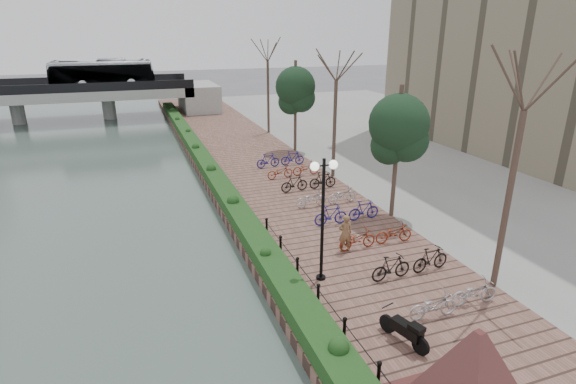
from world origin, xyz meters
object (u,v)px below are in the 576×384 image
lamppost (323,194)px  granite_monument (472,378)px  motorcycle (404,329)px  pedestrian (345,233)px

lamppost → granite_monument: bearing=-85.1°
granite_monument → lamppost: (-0.62, 7.20, 2.10)m
lamppost → motorcycle: bearing=-78.8°
motorcycle → pedestrian: 6.05m
granite_monument → pedestrian: size_ratio=2.94×
lamppost → pedestrian: lamppost is taller
granite_monument → motorcycle: granite_monument is taller
granite_monument → lamppost: 7.53m
lamppost → pedestrian: bearing=43.3°
lamppost → motorcycle: 5.19m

